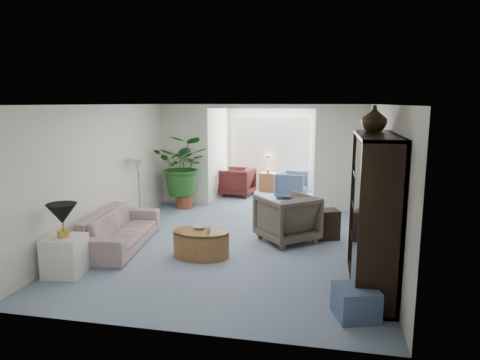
% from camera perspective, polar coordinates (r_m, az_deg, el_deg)
% --- Properties ---
extents(floor, '(6.00, 6.00, 0.00)m').
position_cam_1_polar(floor, '(7.82, -0.89, -8.73)').
color(floor, '#8CA1B9').
rests_on(floor, ground).
extents(sunroom_floor, '(2.60, 2.60, 0.00)m').
position_cam_1_polar(sunroom_floor, '(11.71, 3.44, -2.34)').
color(sunroom_floor, '#8CA1B9').
rests_on(sunroom_floor, ground).
extents(back_pier_left, '(1.20, 0.12, 2.50)m').
position_cam_1_polar(back_pier_left, '(10.88, -7.29, 3.32)').
color(back_pier_left, white).
rests_on(back_pier_left, ground).
extents(back_pier_right, '(1.20, 0.12, 2.50)m').
position_cam_1_polar(back_pier_right, '(10.31, 13.16, 2.75)').
color(back_pier_right, white).
rests_on(back_pier_right, ground).
extents(back_header, '(2.60, 0.12, 0.10)m').
position_cam_1_polar(back_header, '(10.35, 2.71, 9.70)').
color(back_header, white).
rests_on(back_header, back_pier_left).
extents(window_pane, '(2.20, 0.02, 1.50)m').
position_cam_1_polar(window_pane, '(12.56, 4.22, 4.96)').
color(window_pane, white).
extents(window_blinds, '(2.20, 0.02, 1.50)m').
position_cam_1_polar(window_blinds, '(12.53, 4.20, 4.95)').
color(window_blinds, white).
extents(framed_picture, '(0.04, 0.50, 0.40)m').
position_cam_1_polar(framed_picture, '(7.22, 18.34, 3.04)').
color(framed_picture, '#B0A48D').
extents(sofa, '(1.10, 2.27, 0.64)m').
position_cam_1_polar(sofa, '(8.00, -15.56, -6.27)').
color(sofa, '#B9AA9D').
rests_on(sofa, ground).
extents(end_table, '(0.59, 0.59, 0.59)m').
position_cam_1_polar(end_table, '(7.00, -22.10, -9.25)').
color(end_table, white).
rests_on(end_table, ground).
extents(table_lamp, '(0.44, 0.44, 0.30)m').
position_cam_1_polar(table_lamp, '(6.82, -22.46, -4.14)').
color(table_lamp, black).
rests_on(table_lamp, end_table).
extents(floor_lamp, '(0.36, 0.36, 0.28)m').
position_cam_1_polar(floor_lamp, '(9.30, -13.33, 1.97)').
color(floor_lamp, '#F5EBC3').
rests_on(floor_lamp, ground).
extents(coffee_table, '(1.00, 1.00, 0.45)m').
position_cam_1_polar(coffee_table, '(7.27, -5.16, -8.38)').
color(coffee_table, olive).
rests_on(coffee_table, ground).
extents(coffee_bowl, '(0.22, 0.22, 0.05)m').
position_cam_1_polar(coffee_bowl, '(7.30, -5.34, -6.24)').
color(coffee_bowl, beige).
rests_on(coffee_bowl, coffee_table).
extents(coffee_cup, '(0.10, 0.10, 0.09)m').
position_cam_1_polar(coffee_cup, '(7.05, -4.25, -6.63)').
color(coffee_cup, beige).
rests_on(coffee_cup, coffee_table).
extents(wingback_chair, '(1.34, 1.34, 0.88)m').
position_cam_1_polar(wingback_chair, '(8.02, 6.21, -5.03)').
color(wingback_chair, '#60574C').
rests_on(wingback_chair, ground).
extents(side_table_dark, '(0.56, 0.51, 0.56)m').
position_cam_1_polar(side_table_dark, '(8.32, 11.21, -5.75)').
color(side_table_dark, black).
rests_on(side_table_dark, ground).
extents(entertainment_cabinet, '(0.51, 1.91, 2.13)m').
position_cam_1_polar(entertainment_cabinet, '(6.13, 17.15, -4.16)').
color(entertainment_cabinet, black).
rests_on(entertainment_cabinet, ground).
extents(cabinet_urn, '(0.36, 0.36, 0.37)m').
position_cam_1_polar(cabinet_urn, '(6.45, 17.32, 7.77)').
color(cabinet_urn, black).
rests_on(cabinet_urn, entertainment_cabinet).
extents(ottoman, '(0.59, 0.59, 0.38)m').
position_cam_1_polar(ottoman, '(5.51, 15.05, -15.34)').
color(ottoman, slate).
rests_on(ottoman, ground).
extents(plant_pot, '(0.40, 0.40, 0.32)m').
position_cam_1_polar(plant_pot, '(10.65, -7.33, -2.79)').
color(plant_pot, brown).
rests_on(plant_pot, ground).
extents(house_plant, '(1.32, 1.14, 1.46)m').
position_cam_1_polar(house_plant, '(10.49, -7.44, 1.96)').
color(house_plant, '#255D20').
rests_on(house_plant, plant_pot).
extents(sunroom_chair_blue, '(0.88, 0.86, 0.71)m').
position_cam_1_polar(sunroom_chair_blue, '(11.68, 6.87, -0.65)').
color(sunroom_chair_blue, slate).
rests_on(sunroom_chair_blue, ground).
extents(sunroom_chair_maroon, '(0.95, 0.93, 0.77)m').
position_cam_1_polar(sunroom_chair_maroon, '(11.89, -0.35, -0.23)').
color(sunroom_chair_maroon, '#581E21').
rests_on(sunroom_chair_maroon, ground).
extents(sunroom_table, '(0.49, 0.41, 0.55)m').
position_cam_1_polar(sunroom_table, '(12.51, 3.72, -0.26)').
color(sunroom_table, olive).
rests_on(sunroom_table, ground).
extents(shelf_clutter, '(0.30, 1.01, 1.06)m').
position_cam_1_polar(shelf_clutter, '(6.01, 16.78, -4.15)').
color(shelf_clutter, '#343029').
rests_on(shelf_clutter, entertainment_cabinet).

